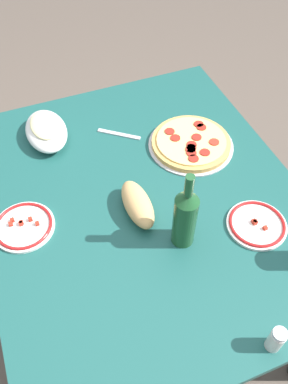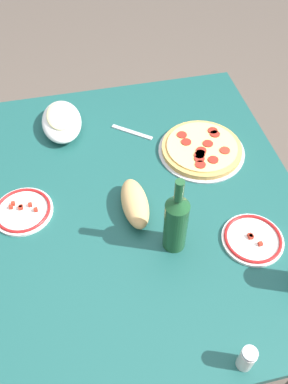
{
  "view_description": "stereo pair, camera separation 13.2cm",
  "coord_description": "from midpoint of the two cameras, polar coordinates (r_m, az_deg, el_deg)",
  "views": [
    {
      "loc": [
        0.78,
        -0.31,
        1.78
      ],
      "look_at": [
        0.0,
        0.0,
        0.76
      ],
      "focal_mm": 37.57,
      "sensor_mm": 36.0,
      "label": 1
    },
    {
      "loc": [
        0.82,
        -0.18,
        1.78
      ],
      "look_at": [
        0.0,
        0.0,
        0.76
      ],
      "focal_mm": 37.57,
      "sensor_mm": 36.0,
      "label": 2
    }
  ],
  "objects": [
    {
      "name": "fork_left",
      "position": [
        1.56,
        0.73,
        8.36
      ],
      "size": [
        0.12,
        0.14,
        0.0
      ],
      "primitive_type": "cube",
      "rotation": [
        0.0,
        0.0,
        4.05
      ],
      "color": "#B7B7BC",
      "rests_on": "dining_table"
    },
    {
      "name": "wine_bottle",
      "position": [
        1.15,
        7.85,
        -4.39
      ],
      "size": [
        0.07,
        0.07,
        0.29
      ],
      "color": "#194723",
      "rests_on": "dining_table"
    },
    {
      "name": "baked_pasta_dish",
      "position": [
        1.57,
        -9.29,
        9.9
      ],
      "size": [
        0.24,
        0.15,
        0.08
      ],
      "color": "white",
      "rests_on": "dining_table"
    },
    {
      "name": "ground_plane",
      "position": [
        1.97,
        1.98,
        -14.31
      ],
      "size": [
        8.0,
        8.0,
        0.0
      ],
      "primitive_type": "plane",
      "color": "brown",
      "rests_on": "ground"
    },
    {
      "name": "bread_loaf",
      "position": [
        1.28,
        1.64,
        -1.79
      ],
      "size": [
        0.2,
        0.08,
        0.08
      ],
      "primitive_type": "ellipsoid",
      "color": "tan",
      "rests_on": "dining_table"
    },
    {
      "name": "dining_table",
      "position": [
        1.43,
        2.64,
        -3.72
      ],
      "size": [
        1.25,
        1.04,
        0.73
      ],
      "color": "#194C47",
      "rests_on": "ground"
    },
    {
      "name": "side_plate_near",
      "position": [
        1.3,
        18.03,
        -6.54
      ],
      "size": [
        0.19,
        0.19,
        0.02
      ],
      "color": "white",
      "rests_on": "dining_table"
    },
    {
      "name": "spice_shaker",
      "position": [
        1.1,
        18.02,
        -21.82
      ],
      "size": [
        0.04,
        0.04,
        0.09
      ],
      "color": "silver",
      "rests_on": "dining_table"
    },
    {
      "name": "side_plate_far",
      "position": [
        1.34,
        -14.15,
        -2.75
      ],
      "size": [
        0.19,
        0.19,
        0.02
      ],
      "color": "white",
      "rests_on": "dining_table"
    },
    {
      "name": "pepperoni_pizza",
      "position": [
        1.5,
        10.71,
        5.91
      ],
      "size": [
        0.32,
        0.32,
        0.03
      ],
      "color": "#B7B7BC",
      "rests_on": "dining_table"
    }
  ]
}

